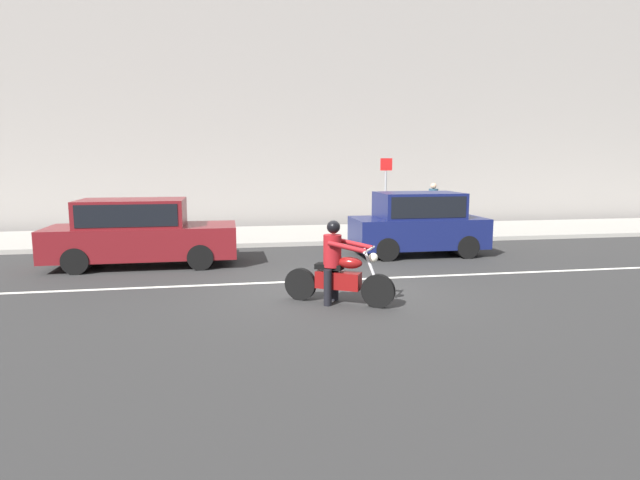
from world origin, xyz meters
TOP-DOWN VIEW (x-y plane):
  - ground_plane at (0.00, 0.00)m, footprint 80.00×80.00m
  - sidewalk_slab at (0.00, 8.00)m, footprint 40.00×4.40m
  - building_facade at (0.00, 11.40)m, footprint 40.00×1.40m
  - lane_marking_stripe at (-0.00, 0.90)m, footprint 18.00×0.14m
  - motorcycle_with_rider_crimson at (-0.20, -1.03)m, footprint 1.92×1.22m
  - parked_hatchback_navy at (3.17, 3.68)m, footprint 3.75×1.76m
  - parked_sedan_maroon at (-4.44, 3.41)m, footprint 4.69×1.82m
  - street_sign_post at (3.50, 7.91)m, footprint 0.44×0.08m
  - pedestrian_bystander at (5.19, 7.52)m, footprint 0.34×0.34m

SIDE VIEW (x-z plane):
  - ground_plane at x=0.00m, z-range 0.00..0.00m
  - lane_marking_stripe at x=0.00m, z-range 0.00..0.01m
  - sidewalk_slab at x=0.00m, z-range 0.00..0.14m
  - motorcycle_with_rider_crimson at x=-0.20m, z-range -0.15..1.44m
  - parked_sedan_maroon at x=-4.44m, z-range 0.02..1.74m
  - parked_hatchback_navy at x=3.17m, z-range 0.03..1.83m
  - pedestrian_bystander at x=5.19m, z-range 0.29..2.06m
  - street_sign_post at x=3.50m, z-range 0.42..3.10m
  - building_facade at x=0.00m, z-range 0.00..12.17m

